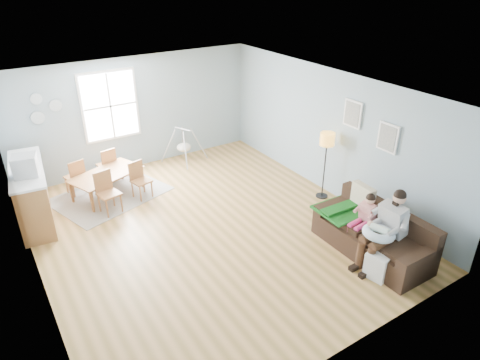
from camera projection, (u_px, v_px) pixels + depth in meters
room at (204, 108)px, 7.16m from camera, size 8.40×9.40×3.90m
window at (110, 106)px, 9.81m from camera, size 1.32×0.08×1.62m
pictures at (370, 125)px, 8.06m from camera, size 0.05×1.34×0.74m
wall_plates at (43, 108)px, 9.06m from camera, size 0.67×0.02×0.66m
sofa at (374, 237)px, 7.50m from camera, size 0.92×2.10×0.85m
green_throw at (344, 209)px, 7.88m from camera, size 0.98×0.82×0.04m
beige_pillow at (363, 198)px, 7.80m from camera, size 0.18×0.51×0.50m
father at (386, 227)px, 7.02m from camera, size 0.94×0.44×1.35m
nursing_pillow at (379, 233)px, 6.98m from camera, size 0.58×0.56×0.22m
infant at (378, 228)px, 6.96m from camera, size 0.21×0.38×0.14m
toddler at (365, 213)px, 7.43m from camera, size 0.55×0.30×0.84m
floor_lamp at (327, 145)px, 8.84m from camera, size 0.30×0.30×1.48m
storage_cube at (379, 264)px, 6.95m from camera, size 0.47×0.44×0.45m
rug at (110, 195)px, 9.45m from camera, size 2.67×2.31×0.01m
dining_table at (109, 184)px, 9.34m from camera, size 1.70×1.33×0.53m
chair_sw at (107, 190)px, 8.64m from camera, size 0.47×0.47×0.88m
chair_se at (139, 178)px, 9.21m from camera, size 0.44×0.44×0.81m
chair_nw at (76, 175)px, 9.29m from camera, size 0.46×0.46×0.83m
chair_ne at (108, 163)px, 9.84m from camera, size 0.44×0.44×0.83m
counter at (32, 193)px, 8.33m from camera, size 0.82×2.10×1.14m
monitor at (25, 166)px, 7.68m from camera, size 0.49×0.47×0.38m
baby_swing at (184, 147)px, 10.89m from camera, size 1.14×1.15×0.88m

